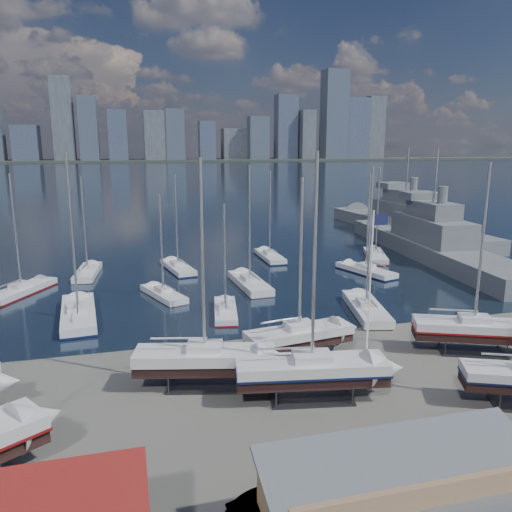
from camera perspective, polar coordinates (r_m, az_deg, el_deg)
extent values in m
plane|color=#605E59|center=(36.43, 4.56, -14.90)|extent=(1400.00, 1400.00, 0.00)
cube|color=#19273B|center=(341.09, -13.03, 9.25)|extent=(1400.00, 600.00, 0.40)
cube|color=#2D332D|center=(600.80, -13.90, 10.55)|extent=(1400.00, 80.00, 2.20)
cube|color=#475166|center=(607.43, -24.75, 11.67)|extent=(26.03, 30.49, 37.14)
cube|color=#595E66|center=(591.24, -21.22, 14.43)|extent=(21.60, 16.58, 87.63)
cube|color=#3D4756|center=(590.20, -18.59, 13.64)|extent=(19.42, 28.42, 67.60)
cube|color=#475166|center=(592.23, -15.52, 13.17)|extent=(20.24, 23.80, 54.09)
cube|color=#595E66|center=(590.10, -11.45, 13.37)|extent=(24.62, 19.72, 54.00)
cube|color=#3D4756|center=(590.12, -9.27, 13.55)|extent=(20.75, 17.93, 55.97)
cube|color=#475166|center=(593.07, -5.63, 13.01)|extent=(18.36, 16.25, 43.03)
cube|color=#595E66|center=(618.35, -2.52, 12.69)|extent=(28.49, 22.03, 35.69)
cube|color=#3D4756|center=(607.13, 0.25, 13.34)|extent=(23.34, 17.87, 49.11)
cube|color=#475166|center=(632.87, 3.44, 14.50)|extent=(25.35, 19.79, 75.95)
cube|color=#595E66|center=(634.12, 5.69, 13.63)|extent=(17.00, 27.45, 57.67)
cube|color=#3D4756|center=(648.82, 8.94, 15.65)|extent=(29.28, 24.05, 106.04)
cube|color=#475166|center=(669.91, 11.15, 14.11)|extent=(30.82, 28.37, 74.41)
cube|color=#595E66|center=(684.97, 13.40, 14.09)|extent=(21.74, 17.03, 77.48)
cube|color=slate|center=(22.40, 19.65, -24.35)|extent=(12.60, 8.40, 1.27)
cube|color=#2D2D33|center=(36.79, -5.80, -14.50)|extent=(5.82, 3.64, 0.16)
cube|color=black|center=(36.13, -5.85, -12.36)|extent=(10.08, 4.52, 0.78)
cube|color=silver|center=(35.81, -5.88, -11.22)|extent=(10.18, 4.92, 0.78)
cube|color=silver|center=(35.56, -5.90, -10.27)|extent=(2.76, 2.17, 0.50)
cylinder|color=#B2B2B7|center=(33.63, -6.14, -0.20)|extent=(0.22, 0.22, 13.24)
cube|color=#2D2D33|center=(35.23, 6.31, -15.80)|extent=(5.90, 3.44, 0.16)
cube|color=black|center=(34.54, 6.37, -13.57)|extent=(10.36, 4.06, 0.81)
cube|color=silver|center=(34.19, 6.40, -12.35)|extent=(10.43, 4.48, 0.81)
cube|color=#0B1539|center=(34.35, 6.38, -12.92)|extent=(10.53, 4.52, 0.16)
cube|color=silver|center=(33.92, 6.43, -11.35)|extent=(2.77, 2.10, 0.50)
cylinder|color=#B2B2B7|center=(31.86, 6.71, -0.47)|extent=(0.22, 0.22, 13.63)
cube|color=#2D2D33|center=(41.02, 4.91, -11.53)|extent=(5.11, 2.91, 0.16)
cube|color=black|center=(40.45, 4.95, -9.62)|extent=(8.99, 3.38, 0.70)
cube|color=silver|center=(40.19, 4.97, -8.69)|extent=(9.05, 3.74, 0.70)
cube|color=silver|center=(39.98, 4.99, -7.89)|extent=(2.39, 1.79, 0.50)
cylinder|color=#B2B2B7|center=(38.39, 5.15, 0.09)|extent=(0.22, 0.22, 11.85)
cube|color=#2D2D33|center=(45.67, 23.41, -9.99)|extent=(5.74, 4.23, 0.16)
cube|color=black|center=(45.15, 23.58, -8.23)|extent=(9.63, 5.76, 0.76)
cube|color=silver|center=(44.90, 23.66, -7.32)|extent=(9.79, 6.13, 0.76)
cube|color=maroon|center=(45.01, 23.62, -7.74)|extent=(9.89, 6.19, 0.15)
cube|color=silver|center=(44.70, 23.73, -6.56)|extent=(2.81, 2.39, 0.50)
cylinder|color=#B2B2B7|center=(43.21, 24.44, 1.21)|extent=(0.22, 0.22, 12.82)
cube|color=black|center=(63.78, -25.17, -4.22)|extent=(6.63, 9.48, 0.77)
cube|color=silver|center=(63.58, -25.24, -3.55)|extent=(6.99, 9.68, 0.77)
cube|color=maroon|center=(63.68, -25.21, -3.86)|extent=(7.06, 9.78, 0.15)
cube|color=silver|center=(63.43, -25.29, -3.00)|extent=(2.57, 2.87, 0.50)
cylinder|color=#B2B2B7|center=(62.20, -25.82, 2.53)|extent=(0.22, 0.22, 12.93)
cube|color=black|center=(69.66, -18.65, -2.33)|extent=(3.01, 9.23, 0.73)
cube|color=silver|center=(69.49, -18.69, -1.75)|extent=(3.39, 9.27, 0.73)
cube|color=silver|center=(69.35, -18.72, -1.26)|extent=(1.73, 2.40, 0.50)
cylinder|color=#B2B2B7|center=(68.27, -19.06, 3.53)|extent=(0.22, 0.22, 12.24)
cube|color=black|center=(52.74, -19.56, -7.15)|extent=(3.59, 11.44, 0.90)
cube|color=silver|center=(52.46, -19.63, -6.22)|extent=(4.06, 11.47, 0.90)
cube|color=#0B1539|center=(52.58, -19.60, -6.65)|extent=(4.10, 11.59, 0.18)
cube|color=silver|center=(52.25, -19.69, -5.49)|extent=(2.11, 2.96, 0.50)
cylinder|color=#B2B2B7|center=(50.57, -20.29, 2.47)|extent=(0.22, 0.22, 15.19)
cube|color=black|center=(57.57, -10.50, -4.88)|extent=(4.63, 8.27, 0.65)
cube|color=silver|center=(57.38, -10.53, -4.26)|extent=(4.95, 8.39, 0.65)
cube|color=silver|center=(57.22, -10.55, -3.71)|extent=(1.98, 2.37, 0.50)
cylinder|color=#B2B2B7|center=(56.02, -10.76, 1.42)|extent=(0.22, 0.22, 10.94)
cube|color=black|center=(69.44, -8.90, -1.86)|extent=(3.82, 9.36, 0.73)
cube|color=silver|center=(69.27, -8.92, -1.28)|extent=(4.20, 9.43, 0.73)
cube|color=#0B1539|center=(69.35, -8.91, -1.55)|extent=(4.24, 9.52, 0.15)
cube|color=silver|center=(69.13, -8.94, -0.78)|extent=(1.93, 2.52, 0.50)
cylinder|color=#B2B2B7|center=(68.04, -9.10, 4.06)|extent=(0.22, 0.22, 12.30)
cube|color=black|center=(51.19, -3.50, -6.88)|extent=(3.16, 8.02, 0.63)
cube|color=silver|center=(50.99, -3.51, -6.22)|extent=(3.48, 8.07, 0.63)
cube|color=maroon|center=(51.08, -3.51, -6.53)|extent=(3.51, 8.15, 0.13)
cube|color=silver|center=(50.81, -3.52, -5.62)|extent=(1.62, 2.15, 0.50)
cylinder|color=#B2B2B7|center=(49.49, -3.60, -0.08)|extent=(0.22, 0.22, 10.55)
cube|color=black|center=(60.78, -0.72, -3.81)|extent=(3.00, 10.30, 0.81)
cube|color=silver|center=(60.56, -0.72, -3.07)|extent=(3.43, 10.32, 0.81)
cube|color=silver|center=(60.38, -0.72, -2.47)|extent=(1.85, 2.64, 0.50)
cylinder|color=#B2B2B7|center=(59.03, -0.74, 3.76)|extent=(0.22, 0.22, 13.74)
cube|color=black|center=(75.58, 1.58, -0.55)|extent=(2.19, 9.19, 0.73)
cube|color=silver|center=(75.42, 1.58, -0.01)|extent=(2.58, 9.19, 0.73)
cube|color=#0B1539|center=(75.49, 1.58, -0.26)|extent=(2.60, 9.28, 0.15)
cube|color=silver|center=(75.29, 1.58, 0.45)|extent=(1.54, 2.30, 0.50)
cylinder|color=#B2B2B7|center=(74.29, 1.61, 4.94)|extent=(0.22, 0.22, 12.40)
cube|color=black|center=(52.73, 12.43, -6.67)|extent=(4.68, 10.61, 0.83)
cube|color=silver|center=(52.47, 12.47, -5.82)|extent=(5.10, 10.70, 0.83)
cube|color=silver|center=(52.27, 12.51, -5.13)|extent=(2.26, 2.90, 0.50)
cylinder|color=#B2B2B7|center=(50.69, 12.86, 2.13)|extent=(0.22, 0.22, 13.93)
cube|color=black|center=(68.59, 12.40, -2.19)|extent=(4.91, 9.43, 0.74)
cube|color=silver|center=(68.41, 12.43, -1.59)|extent=(5.28, 9.55, 0.74)
cube|color=#0B1539|center=(68.50, 12.42, -1.87)|extent=(5.33, 9.65, 0.15)
cube|color=silver|center=(68.27, 12.45, -1.09)|extent=(2.18, 2.67, 0.50)
cylinder|color=#B2B2B7|center=(67.16, 12.69, 3.87)|extent=(0.22, 0.22, 12.43)
cube|color=black|center=(78.02, 13.46, -0.49)|extent=(5.57, 9.78, 0.77)
cube|color=silver|center=(77.86, 13.49, 0.06)|extent=(5.95, 9.93, 0.77)
cube|color=maroon|center=(77.93, 13.47, -0.19)|extent=(6.00, 10.03, 0.15)
cube|color=silver|center=(77.73, 13.51, 0.52)|extent=(2.36, 2.82, 0.50)
cylinder|color=#B2B2B7|center=(76.73, 13.74, 5.07)|extent=(0.22, 0.22, 12.96)
cube|color=slate|center=(81.67, 19.27, 0.23)|extent=(11.47, 46.37, 4.13)
cube|color=slate|center=(80.99, 19.47, 2.91)|extent=(7.31, 16.53, 3.60)
cube|color=slate|center=(80.59, 19.62, 5.01)|extent=(5.22, 9.54, 2.40)
cube|color=slate|center=(84.42, 18.20, 6.58)|extent=(5.53, 5.04, 1.20)
cylinder|color=#B2B2B7|center=(80.15, 19.89, 8.70)|extent=(0.30, 0.30, 8.00)
cube|color=slate|center=(102.05, 16.50, 2.74)|extent=(9.55, 46.60, 4.17)
cube|color=slate|center=(101.51, 16.64, 4.90)|extent=(6.67, 16.47, 3.60)
cube|color=slate|center=(101.19, 16.74, 6.58)|extent=(4.87, 9.46, 2.40)
cube|color=slate|center=(104.90, 15.38, 7.78)|extent=(5.40, 4.87, 1.20)
cylinder|color=#B2B2B7|center=(100.84, 16.93, 9.52)|extent=(0.30, 0.30, 8.00)
imported|color=gray|center=(25.31, 2.14, -26.74)|extent=(4.46, 2.11, 1.41)
imported|color=gray|center=(29.64, 22.75, -21.19)|extent=(3.46, 5.72, 1.48)
imported|color=gray|center=(29.82, 23.35, -20.92)|extent=(2.93, 5.73, 1.59)
cylinder|color=white|center=(34.83, 12.79, -5.24)|extent=(0.12, 0.12, 12.63)
cube|color=#14183F|center=(33.83, 14.04, 4.07)|extent=(1.05, 0.05, 0.74)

